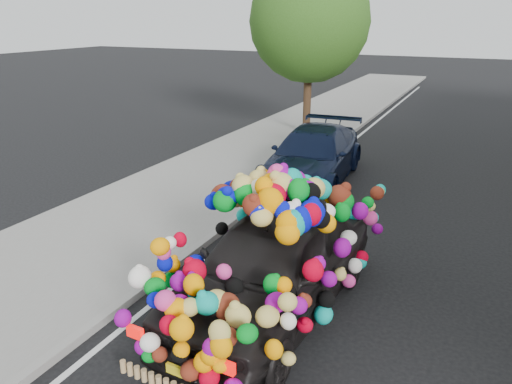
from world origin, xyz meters
The scene contains 6 objects.
ground centered at (0.00, 0.00, 0.00)m, with size 100.00×100.00×0.00m, color black.
sidewalk centered at (-4.30, 0.00, 0.06)m, with size 4.00×60.00×0.12m, color gray.
kerb centered at (-2.35, 0.00, 0.07)m, with size 0.15×60.00×0.13m, color gray.
tree_near_sidewalk centered at (-3.80, 9.50, 4.02)m, with size 4.20×4.20×6.13m.
plush_art_car centered at (-0.26, -1.65, 1.12)m, with size 2.47×4.85×2.19m.
navy_sedan centered at (-1.80, 4.50, 0.71)m, with size 1.98×4.87×1.41m, color black.
Camera 1 is at (2.34, -7.69, 4.24)m, focal length 35.00 mm.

